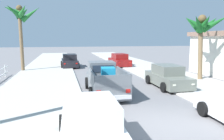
% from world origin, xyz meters
% --- Properties ---
extents(ground_plane, '(160.00, 160.00, 0.00)m').
position_xyz_m(ground_plane, '(0.00, 0.00, 0.00)').
color(ground_plane, slate).
extents(sidewalk_left, '(5.23, 60.00, 0.12)m').
position_xyz_m(sidewalk_left, '(-5.37, 12.00, 0.06)').
color(sidewalk_left, beige).
rests_on(sidewalk_left, ground).
extents(sidewalk_right, '(5.23, 60.00, 0.12)m').
position_xyz_m(sidewalk_right, '(5.37, 12.00, 0.06)').
color(sidewalk_right, beige).
rests_on(sidewalk_right, ground).
extents(curb_left, '(0.16, 60.00, 0.10)m').
position_xyz_m(curb_left, '(-4.16, 12.00, 0.05)').
color(curb_left, silver).
rests_on(curb_left, ground).
extents(curb_right, '(0.16, 60.00, 0.10)m').
position_xyz_m(curb_right, '(4.16, 12.00, 0.05)').
color(curb_right, silver).
rests_on(curb_right, ground).
extents(pickup_truck, '(2.35, 5.28, 1.80)m').
position_xyz_m(pickup_truck, '(-1.31, 5.50, 0.80)').
color(pickup_truck, slate).
rests_on(pickup_truck, ground).
extents(car_left_near, '(2.14, 4.31, 1.54)m').
position_xyz_m(car_left_near, '(2.92, 17.67, 0.71)').
color(car_left_near, maroon).
rests_on(car_left_near, ground).
extents(car_left_mid, '(2.09, 4.29, 1.54)m').
position_xyz_m(car_left_mid, '(3.24, 6.03, 0.71)').
color(car_left_mid, slate).
rests_on(car_left_mid, ground).
extents(car_right_mid, '(2.08, 4.29, 1.54)m').
position_xyz_m(car_right_mid, '(-3.00, 18.22, 0.71)').
color(car_right_mid, black).
rests_on(car_right_mid, ground).
extents(car_left_far, '(2.14, 4.31, 1.54)m').
position_xyz_m(car_left_far, '(-3.06, -1.11, 0.71)').
color(car_left_far, silver).
rests_on(car_left_far, ground).
extents(palm_tree_left_fore, '(3.59, 3.51, 6.65)m').
position_xyz_m(palm_tree_left_fore, '(-7.70, 15.83, 5.48)').
color(palm_tree_left_fore, brown).
rests_on(palm_tree_left_fore, ground).
extents(palm_tree_left_mid, '(3.04, 3.60, 5.23)m').
position_xyz_m(palm_tree_left_mid, '(6.97, 7.73, 4.27)').
color(palm_tree_left_mid, brown).
rests_on(palm_tree_left_mid, ground).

